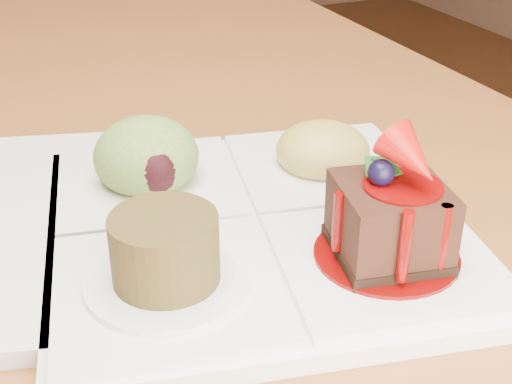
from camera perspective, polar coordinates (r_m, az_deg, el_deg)
name	(u,v)px	position (r m, az deg, el deg)	size (l,w,h in m)	color
sampler_plate	(252,207)	(0.48, -0.35, -1.21)	(0.32, 0.32, 0.11)	white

